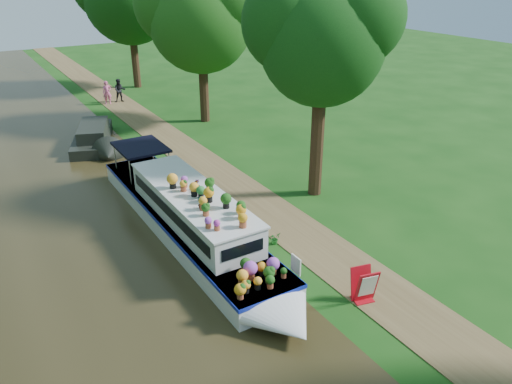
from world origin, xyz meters
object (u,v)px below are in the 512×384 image
object	(u,v)px
pedestrian_dark	(120,90)
plant_boat	(194,218)
pedestrian_pink	(107,93)
second_boat	(94,137)
sandwich_board	(364,286)

from	to	relation	value
pedestrian_dark	plant_boat	bearing A→B (deg)	-88.09
plant_boat	pedestrian_pink	bearing A→B (deg)	82.14
pedestrian_pink	second_boat	bearing A→B (deg)	-98.56
second_boat	sandwich_board	bearing A→B (deg)	-60.05
plant_boat	sandwich_board	size ratio (longest dim) A/B	12.99
plant_boat	sandwich_board	xyz separation A→B (m)	(2.70, -5.81, -0.35)
plant_boat	sandwich_board	bearing A→B (deg)	-65.07
plant_boat	second_boat	size ratio (longest dim) A/B	2.08
plant_boat	pedestrian_pink	xyz separation A→B (m)	(2.75, 19.92, -0.03)
second_boat	pedestrian_pink	world-z (taller)	pedestrian_pink
sandwich_board	pedestrian_pink	distance (m)	25.73
sandwich_board	pedestrian_pink	bearing A→B (deg)	102.85
pedestrian_dark	sandwich_board	bearing A→B (deg)	-79.86
pedestrian_pink	plant_boat	bearing A→B (deg)	-85.33
second_boat	sandwich_board	distance (m)	17.94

